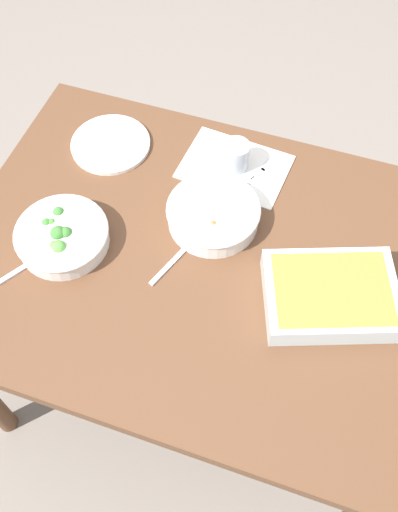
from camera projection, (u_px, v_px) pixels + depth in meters
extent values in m
plane|color=slate|center=(199.00, 368.00, 2.05)|extent=(6.00, 6.00, 0.00)
cube|color=brown|center=(199.00, 260.00, 1.44)|extent=(1.20, 0.90, 0.04)
cylinder|color=brown|center=(398.00, 270.00, 1.86)|extent=(0.06, 0.06, 0.70)
cylinder|color=brown|center=(90.00, 185.00, 2.04)|extent=(0.06, 0.06, 0.70)
cube|color=silver|center=(234.00, 166.00, 1.57)|extent=(0.30, 0.22, 0.00)
cylinder|color=silver|center=(213.00, 215.00, 1.45)|extent=(0.23, 0.23, 0.05)
torus|color=silver|center=(213.00, 209.00, 1.43)|extent=(0.24, 0.24, 0.01)
cylinder|color=olive|center=(213.00, 214.00, 1.45)|extent=(0.19, 0.19, 0.03)
sphere|color=#C66633|center=(213.00, 224.00, 1.41)|extent=(0.02, 0.02, 0.02)
sphere|color=silver|center=(212.00, 211.00, 1.44)|extent=(0.01, 0.01, 0.01)
sphere|color=silver|center=(210.00, 207.00, 1.44)|extent=(0.01, 0.01, 0.01)
cylinder|color=silver|center=(63.00, 237.00, 1.42)|extent=(0.22, 0.22, 0.05)
torus|color=silver|center=(61.00, 232.00, 1.40)|extent=(0.23, 0.23, 0.01)
cylinder|color=#8CB272|center=(63.00, 236.00, 1.42)|extent=(0.18, 0.18, 0.02)
sphere|color=#3D7A33|center=(47.00, 223.00, 1.42)|extent=(0.02, 0.02, 0.02)
sphere|color=#3D7A33|center=(58.00, 234.00, 1.40)|extent=(0.04, 0.04, 0.04)
sphere|color=#3D7A33|center=(66.00, 233.00, 1.40)|extent=(0.03, 0.03, 0.03)
sphere|color=#569E42|center=(59.00, 247.00, 1.38)|extent=(0.04, 0.04, 0.04)
sphere|color=#569E42|center=(54.00, 246.00, 1.38)|extent=(0.02, 0.02, 0.02)
sphere|color=#478C38|center=(52.00, 223.00, 1.42)|extent=(0.02, 0.02, 0.02)
sphere|color=#3D7A33|center=(59.00, 212.00, 1.44)|extent=(0.03, 0.03, 0.03)
cube|color=silver|center=(330.00, 295.00, 1.33)|extent=(0.36, 0.31, 0.06)
cube|color=gold|center=(331.00, 293.00, 1.32)|extent=(0.31, 0.27, 0.04)
cylinder|color=#B2BCC6|center=(235.00, 156.00, 1.54)|extent=(0.07, 0.07, 0.08)
cylinder|color=black|center=(235.00, 160.00, 1.55)|extent=(0.06, 0.06, 0.05)
cylinder|color=silver|center=(111.00, 144.00, 1.61)|extent=(0.22, 0.22, 0.01)
cube|color=silver|center=(170.00, 265.00, 1.40)|extent=(0.06, 0.14, 0.01)
ellipsoid|color=silver|center=(192.00, 241.00, 1.44)|extent=(0.04, 0.05, 0.01)
cube|color=silver|center=(8.00, 277.00, 1.39)|extent=(0.08, 0.13, 0.01)
ellipsoid|color=silver|center=(39.00, 257.00, 1.41)|extent=(0.04, 0.05, 0.01)
cube|color=silver|center=(234.00, 166.00, 1.57)|extent=(0.13, 0.07, 0.01)
ellipsoid|color=silver|center=(258.00, 182.00, 1.54)|extent=(0.05, 0.04, 0.01)
cube|color=silver|center=(248.00, 185.00, 1.54)|extent=(0.06, 0.14, 0.01)
cube|color=silver|center=(267.00, 166.00, 1.57)|extent=(0.04, 0.05, 0.01)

